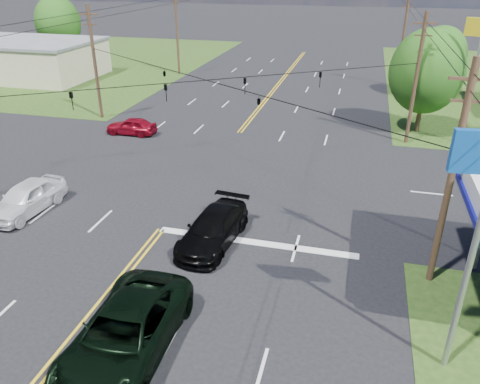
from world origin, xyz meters
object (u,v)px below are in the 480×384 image
(suv_black, at_px, (213,229))
(pickup_white, at_px, (26,198))
(pickup_dkgreen, at_px, (125,333))
(pole_right_far, at_px, (403,39))
(retail_nw, at_px, (28,60))
(tree_right_b, at_px, (440,55))
(pole_left_far, at_px, (177,31))
(pole_nw, at_px, (95,62))
(tree_far_l, at_px, (58,23))
(tree_right_a, at_px, (427,72))
(pole_ne, at_px, (416,78))
(pole_se, at_px, (451,177))

(suv_black, height_order, pickup_white, pickup_white)
(pickup_dkgreen, bearing_deg, pole_right_far, 75.74)
(retail_nw, distance_m, tree_right_b, 46.60)
(pole_left_far, bearing_deg, pole_nw, -90.00)
(pickup_dkgreen, bearing_deg, tree_right_b, 69.90)
(suv_black, bearing_deg, pole_nw, 138.41)
(pole_left_far, relative_size, tree_far_l, 1.15)
(tree_far_l, height_order, suv_black, tree_far_l)
(retail_nw, bearing_deg, pole_right_far, 7.94)
(pickup_white, bearing_deg, pole_right_far, 65.03)
(pole_right_far, distance_m, tree_right_a, 16.03)
(suv_black, bearing_deg, pole_ne, 66.23)
(pole_se, bearing_deg, pole_ne, 90.00)
(pole_se, xyz_separation_m, pole_nw, (-26.00, 18.00, 0.00))
(pickup_white, bearing_deg, pole_se, 2.43)
(suv_black, bearing_deg, tree_right_b, 73.41)
(tree_right_b, bearing_deg, retail_nw, -177.54)
(pole_right_far, bearing_deg, pickup_dkgreen, -103.66)
(pole_se, relative_size, pole_nw, 1.00)
(pole_nw, distance_m, pickup_white, 18.21)
(pickup_dkgreen, height_order, pickup_white, pickup_dkgreen)
(suv_black, xyz_separation_m, pickup_white, (-10.90, 0.50, 0.06))
(pole_se, distance_m, pole_nw, 31.62)
(pole_left_far, xyz_separation_m, tree_far_l, (-19.00, 4.00, 0.03))
(pole_nw, height_order, pole_left_far, pole_left_far)
(pole_ne, distance_m, pickup_dkgreen, 27.71)
(pickup_dkgreen, bearing_deg, suv_black, 83.87)
(suv_black, distance_m, pickup_white, 10.91)
(pole_se, height_order, pole_ne, same)
(pole_left_far, distance_m, pickup_white, 36.62)
(pole_nw, bearing_deg, pickup_white, -73.29)
(pole_ne, bearing_deg, pole_left_far, 143.84)
(pole_left_far, distance_m, suv_black, 40.09)
(pickup_white, bearing_deg, tree_far_l, 126.24)
(tree_right_a, height_order, tree_right_b, tree_right_a)
(pole_left_far, xyz_separation_m, tree_right_a, (27.00, -16.00, -0.30))
(retail_nw, xyz_separation_m, pole_ne, (43.00, -13.00, 2.92))
(pole_right_far, height_order, suv_black, pole_right_far)
(tree_right_b, bearing_deg, suv_black, -112.56)
(pole_ne, bearing_deg, pickup_white, -140.87)
(retail_nw, xyz_separation_m, suv_black, (33.00, -30.50, -1.21))
(pole_right_far, relative_size, tree_far_l, 1.15)
(tree_right_a, height_order, pickup_white, tree_right_a)
(pole_ne, height_order, tree_right_a, pole_ne)
(retail_nw, distance_m, suv_black, 44.95)
(retail_nw, relative_size, suv_black, 2.94)
(pole_ne, relative_size, tree_right_b, 1.34)
(pole_left_far, relative_size, suv_black, 1.84)
(pole_se, bearing_deg, tree_right_b, 83.95)
(pole_right_far, bearing_deg, tree_far_l, 174.92)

